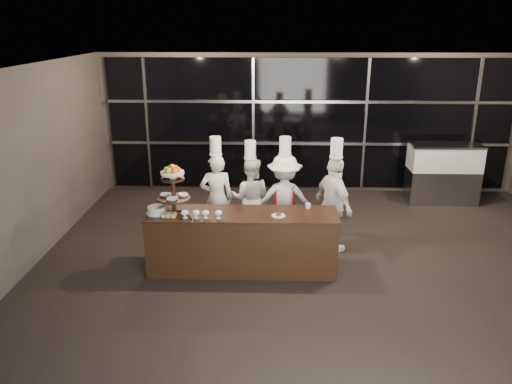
{
  "coord_description": "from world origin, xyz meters",
  "views": [
    {
      "loc": [
        -0.85,
        -5.71,
        3.59
      ],
      "look_at": [
        -1.05,
        1.45,
        1.15
      ],
      "focal_mm": 35.0,
      "sensor_mm": 36.0,
      "label": 1
    }
  ],
  "objects_px": {
    "chef_d": "(334,204)",
    "buffet_counter": "(242,241)",
    "display_stand": "(173,186)",
    "chef_a": "(217,197)",
    "chef_c": "(284,199)",
    "display_case": "(443,170)",
    "chef_b": "(250,197)",
    "layer_cake": "(156,210)"
  },
  "relations": [
    {
      "from": "chef_a",
      "to": "display_case",
      "type": "bearing_deg",
      "value": 24.9
    },
    {
      "from": "buffet_counter",
      "to": "layer_cake",
      "type": "relative_size",
      "value": 9.47
    },
    {
      "from": "chef_b",
      "to": "chef_c",
      "type": "relative_size",
      "value": 0.94
    },
    {
      "from": "display_case",
      "to": "layer_cake",
      "type": "bearing_deg",
      "value": -148.64
    },
    {
      "from": "layer_cake",
      "to": "chef_d",
      "type": "relative_size",
      "value": 0.16
    },
    {
      "from": "display_case",
      "to": "chef_a",
      "type": "xyz_separation_m",
      "value": [
        -4.49,
        -2.08,
        0.11
      ]
    },
    {
      "from": "chef_c",
      "to": "chef_b",
      "type": "bearing_deg",
      "value": 159.67
    },
    {
      "from": "display_case",
      "to": "chef_c",
      "type": "relative_size",
      "value": 0.78
    },
    {
      "from": "chef_b",
      "to": "chef_d",
      "type": "xyz_separation_m",
      "value": [
        1.37,
        -0.52,
        0.08
      ]
    },
    {
      "from": "buffet_counter",
      "to": "chef_c",
      "type": "height_order",
      "value": "chef_c"
    },
    {
      "from": "display_stand",
      "to": "chef_d",
      "type": "relative_size",
      "value": 0.39
    },
    {
      "from": "chef_c",
      "to": "chef_a",
      "type": "bearing_deg",
      "value": 178.28
    },
    {
      "from": "layer_cake",
      "to": "display_case",
      "type": "height_order",
      "value": "display_case"
    },
    {
      "from": "chef_b",
      "to": "chef_a",
      "type": "bearing_deg",
      "value": -162.36
    },
    {
      "from": "layer_cake",
      "to": "chef_b",
      "type": "height_order",
      "value": "chef_b"
    },
    {
      "from": "buffet_counter",
      "to": "chef_a",
      "type": "xyz_separation_m",
      "value": [
        -0.49,
        1.07,
        0.33
      ]
    },
    {
      "from": "display_stand",
      "to": "chef_a",
      "type": "bearing_deg",
      "value": 64.35
    },
    {
      "from": "display_stand",
      "to": "chef_a",
      "type": "height_order",
      "value": "chef_a"
    },
    {
      "from": "buffet_counter",
      "to": "display_stand",
      "type": "height_order",
      "value": "display_stand"
    },
    {
      "from": "chef_c",
      "to": "chef_d",
      "type": "relative_size",
      "value": 0.97
    },
    {
      "from": "buffet_counter",
      "to": "display_case",
      "type": "relative_size",
      "value": 1.99
    },
    {
      "from": "display_stand",
      "to": "layer_cake",
      "type": "bearing_deg",
      "value": -168.98
    },
    {
      "from": "display_case",
      "to": "display_stand",
      "type": "bearing_deg",
      "value": -147.76
    },
    {
      "from": "layer_cake",
      "to": "chef_c",
      "type": "bearing_deg",
      "value": 29.65
    },
    {
      "from": "layer_cake",
      "to": "chef_b",
      "type": "xyz_separation_m",
      "value": [
        1.33,
        1.3,
        -0.24
      ]
    },
    {
      "from": "buffet_counter",
      "to": "chef_b",
      "type": "distance_m",
      "value": 1.28
    },
    {
      "from": "chef_a",
      "to": "display_stand",
      "type": "bearing_deg",
      "value": -115.65
    },
    {
      "from": "chef_a",
      "to": "chef_b",
      "type": "bearing_deg",
      "value": 17.64
    },
    {
      "from": "buffet_counter",
      "to": "chef_c",
      "type": "bearing_deg",
      "value": 57.78
    },
    {
      "from": "chef_b",
      "to": "layer_cake",
      "type": "bearing_deg",
      "value": -135.73
    },
    {
      "from": "display_case",
      "to": "chef_a",
      "type": "height_order",
      "value": "chef_a"
    },
    {
      "from": "display_case",
      "to": "chef_c",
      "type": "distance_m",
      "value": 3.96
    },
    {
      "from": "display_case",
      "to": "chef_d",
      "type": "height_order",
      "value": "chef_d"
    },
    {
      "from": "chef_c",
      "to": "layer_cake",
      "type": "bearing_deg",
      "value": -150.35
    },
    {
      "from": "chef_c",
      "to": "chef_d",
      "type": "xyz_separation_m",
      "value": [
        0.79,
        -0.31,
        0.03
      ]
    },
    {
      "from": "buffet_counter",
      "to": "chef_b",
      "type": "relative_size",
      "value": 1.65
    },
    {
      "from": "chef_d",
      "to": "buffet_counter",
      "type": "bearing_deg",
      "value": -153.22
    },
    {
      "from": "display_case",
      "to": "chef_b",
      "type": "distance_m",
      "value": 4.36
    },
    {
      "from": "display_stand",
      "to": "display_case",
      "type": "distance_m",
      "value": 5.95
    },
    {
      "from": "chef_b",
      "to": "display_case",
      "type": "bearing_deg",
      "value": 25.89
    },
    {
      "from": "layer_cake",
      "to": "chef_c",
      "type": "distance_m",
      "value": 2.21
    },
    {
      "from": "display_stand",
      "to": "chef_c",
      "type": "bearing_deg",
      "value": 32.1
    }
  ]
}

